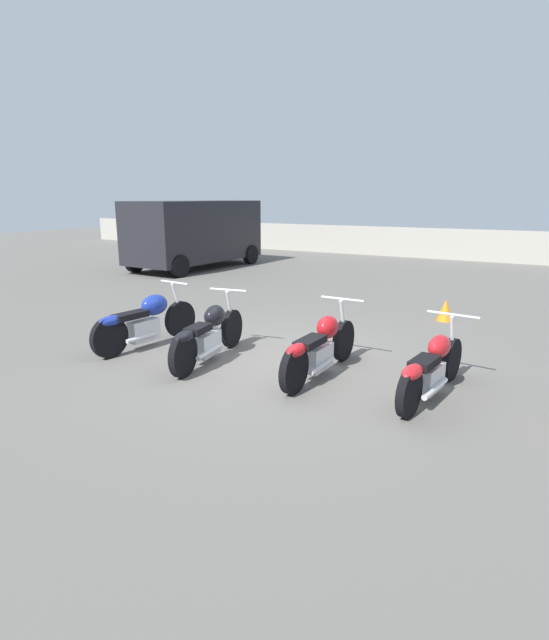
{
  "coord_description": "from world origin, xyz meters",
  "views": [
    {
      "loc": [
        3.58,
        -6.31,
        2.43
      ],
      "look_at": [
        0.0,
        -0.07,
        0.65
      ],
      "focal_mm": 28.0,
      "sensor_mm": 36.0,
      "label": 1
    }
  ],
  "objects": [
    {
      "name": "ground_plane",
      "position": [
        0.0,
        0.0,
        0.0
      ],
      "size": [
        60.0,
        60.0,
        0.0
      ],
      "primitive_type": "plane",
      "color": "#5B5954"
    },
    {
      "name": "parked_van",
      "position": [
        -7.5,
        7.5,
        1.27
      ],
      "size": [
        2.44,
        5.1,
        2.3
      ],
      "rotation": [
        0.0,
        0.0,
        -0.05
      ],
      "color": "black",
      "rests_on": "ground_plane"
    },
    {
      "name": "fence_back",
      "position": [
        0.0,
        14.33,
        0.61
      ],
      "size": [
        40.0,
        0.04,
        1.22
      ],
      "color": "#9E998E",
      "rests_on": "ground_plane"
    },
    {
      "name": "motorcycle_slot_3",
      "position": [
        2.37,
        -0.32,
        0.39
      ],
      "size": [
        0.69,
        2.06,
        0.95
      ],
      "rotation": [
        0.0,
        0.0,
        -0.12
      ],
      "color": "black",
      "rests_on": "ground_plane"
    },
    {
      "name": "traffic_cone_near",
      "position": [
        1.7,
        3.89,
        0.21
      ],
      "size": [
        0.33,
        0.33,
        0.43
      ],
      "color": "orange",
      "rests_on": "ground_plane"
    },
    {
      "name": "motorcycle_slot_0",
      "position": [
        -2.23,
        -0.46,
        0.45
      ],
      "size": [
        0.65,
        2.12,
        1.01
      ],
      "rotation": [
        0.0,
        0.0,
        -0.11
      ],
      "color": "black",
      "rests_on": "ground_plane"
    },
    {
      "name": "motorcycle_slot_2",
      "position": [
        0.86,
        -0.3,
        0.41
      ],
      "size": [
        0.68,
        2.18,
        0.99
      ],
      "rotation": [
        0.0,
        0.0,
        -0.02
      ],
      "color": "black",
      "rests_on": "ground_plane"
    },
    {
      "name": "motorcycle_slot_1",
      "position": [
        -0.88,
        -0.54,
        0.42
      ],
      "size": [
        0.67,
        2.16,
        0.99
      ],
      "rotation": [
        0.0,
        0.0,
        0.16
      ],
      "color": "black",
      "rests_on": "ground_plane"
    }
  ]
}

